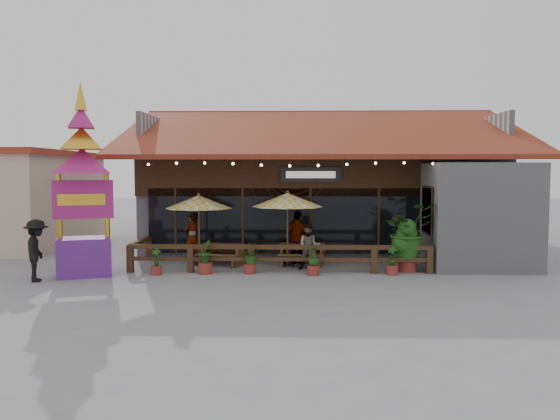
{
  "coord_description": "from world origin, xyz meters",
  "views": [
    {
      "loc": [
        -1.1,
        -18.15,
        3.3
      ],
      "look_at": [
        -1.61,
        1.5,
        1.92
      ],
      "focal_mm": 35.0,
      "sensor_mm": 36.0,
      "label": 1
    }
  ],
  "objects_px": {
    "umbrella_right": "(288,200)",
    "tropical_plant": "(408,232)",
    "thai_sign_tower": "(82,166)",
    "picnic_table_right": "(302,251)",
    "pedestrian": "(36,250)",
    "picnic_table_left": "(223,251)",
    "umbrella_left": "(199,202)"
  },
  "relations": [
    {
      "from": "umbrella_right",
      "to": "picnic_table_right",
      "type": "xyz_separation_m",
      "value": [
        0.51,
        0.2,
        -1.8
      ]
    },
    {
      "from": "umbrella_left",
      "to": "pedestrian",
      "type": "distance_m",
      "value": 5.5
    },
    {
      "from": "umbrella_right",
      "to": "thai_sign_tower",
      "type": "distance_m",
      "value": 6.82
    },
    {
      "from": "thai_sign_tower",
      "to": "tropical_plant",
      "type": "xyz_separation_m",
      "value": [
        10.43,
        0.99,
        -2.18
      ]
    },
    {
      "from": "thai_sign_tower",
      "to": "tropical_plant",
      "type": "distance_m",
      "value": 10.7
    },
    {
      "from": "picnic_table_right",
      "to": "pedestrian",
      "type": "relative_size",
      "value": 0.91
    },
    {
      "from": "picnic_table_right",
      "to": "picnic_table_left",
      "type": "bearing_deg",
      "value": 179.47
    },
    {
      "from": "picnic_table_left",
      "to": "picnic_table_right",
      "type": "relative_size",
      "value": 1.05
    },
    {
      "from": "umbrella_right",
      "to": "tropical_plant",
      "type": "bearing_deg",
      "value": -13.19
    },
    {
      "from": "tropical_plant",
      "to": "pedestrian",
      "type": "xyz_separation_m",
      "value": [
        -11.51,
        -1.95,
        -0.36
      ]
    },
    {
      "from": "picnic_table_right",
      "to": "thai_sign_tower",
      "type": "relative_size",
      "value": 0.26
    },
    {
      "from": "picnic_table_right",
      "to": "thai_sign_tower",
      "type": "xyz_separation_m",
      "value": [
        -6.95,
        -2.13,
        2.97
      ]
    },
    {
      "from": "picnic_table_left",
      "to": "pedestrian",
      "type": "bearing_deg",
      "value": -149.14
    },
    {
      "from": "thai_sign_tower",
      "to": "pedestrian",
      "type": "bearing_deg",
      "value": -138.57
    },
    {
      "from": "umbrella_right",
      "to": "tropical_plant",
      "type": "relative_size",
      "value": 1.17
    },
    {
      "from": "thai_sign_tower",
      "to": "pedestrian",
      "type": "height_order",
      "value": "thai_sign_tower"
    },
    {
      "from": "umbrella_right",
      "to": "thai_sign_tower",
      "type": "bearing_deg",
      "value": -163.33
    },
    {
      "from": "picnic_table_left",
      "to": "pedestrian",
      "type": "height_order",
      "value": "pedestrian"
    },
    {
      "from": "picnic_table_left",
      "to": "tropical_plant",
      "type": "distance_m",
      "value": 6.46
    },
    {
      "from": "umbrella_left",
      "to": "pedestrian",
      "type": "relative_size",
      "value": 1.35
    },
    {
      "from": "pedestrian",
      "to": "umbrella_right",
      "type": "bearing_deg",
      "value": -86.67
    },
    {
      "from": "umbrella_right",
      "to": "tropical_plant",
      "type": "height_order",
      "value": "umbrella_right"
    },
    {
      "from": "umbrella_right",
      "to": "pedestrian",
      "type": "xyz_separation_m",
      "value": [
        -7.52,
        -2.88,
        -1.37
      ]
    },
    {
      "from": "picnic_table_left",
      "to": "pedestrian",
      "type": "distance_m",
      "value": 6.08
    },
    {
      "from": "tropical_plant",
      "to": "umbrella_left",
      "type": "bearing_deg",
      "value": 171.0
    },
    {
      "from": "thai_sign_tower",
      "to": "picnic_table_right",
      "type": "bearing_deg",
      "value": 17.02
    },
    {
      "from": "umbrella_right",
      "to": "pedestrian",
      "type": "distance_m",
      "value": 8.17
    },
    {
      "from": "picnic_table_left",
      "to": "thai_sign_tower",
      "type": "distance_m",
      "value": 5.53
    },
    {
      "from": "thai_sign_tower",
      "to": "umbrella_right",
      "type": "bearing_deg",
      "value": 16.67
    },
    {
      "from": "umbrella_right",
      "to": "tropical_plant",
      "type": "distance_m",
      "value": 4.23
    },
    {
      "from": "umbrella_left",
      "to": "picnic_table_left",
      "type": "height_order",
      "value": "umbrella_left"
    },
    {
      "from": "umbrella_right",
      "to": "picnic_table_left",
      "type": "relative_size",
      "value": 1.47
    }
  ]
}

